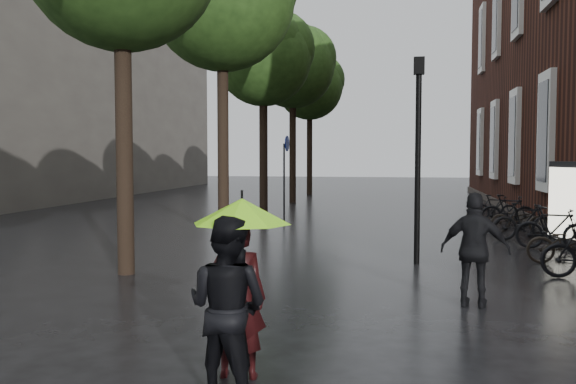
% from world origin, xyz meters
% --- Properties ---
extents(street_trees, '(4.33, 34.03, 8.91)m').
position_xyz_m(street_trees, '(-3.99, 15.91, 6.34)').
color(street_trees, black).
rests_on(street_trees, ground).
extents(person_burgundy, '(0.64, 0.45, 1.65)m').
position_xyz_m(person_burgundy, '(-0.56, 2.08, 0.82)').
color(person_burgundy, black).
rests_on(person_burgundy, ground).
extents(person_black, '(0.99, 0.86, 1.74)m').
position_xyz_m(person_black, '(-0.51, 1.54, 0.87)').
color(person_black, black).
rests_on(person_black, ground).
extents(lime_umbrella, '(0.99, 0.99, 1.46)m').
position_xyz_m(lime_umbrella, '(-0.44, 1.86, 1.75)').
color(lime_umbrella, black).
rests_on(lime_umbrella, ground).
extents(pedestrian_walking, '(1.08, 0.62, 1.74)m').
position_xyz_m(pedestrian_walking, '(2.22, 5.56, 0.87)').
color(pedestrian_walking, black).
rests_on(pedestrian_walking, ground).
extents(parked_bicycles, '(2.14, 14.19, 1.05)m').
position_xyz_m(parked_bicycles, '(4.60, 11.28, 0.48)').
color(parked_bicycles, black).
rests_on(parked_bicycles, ground).
extents(ad_lightbox, '(0.32, 1.42, 2.14)m').
position_xyz_m(ad_lightbox, '(5.29, 12.08, 1.07)').
color(ad_lightbox, black).
rests_on(ad_lightbox, ground).
extents(lamp_post, '(0.22, 0.22, 4.33)m').
position_xyz_m(lamp_post, '(1.47, 9.16, 2.63)').
color(lamp_post, black).
rests_on(lamp_post, ground).
extents(cycle_sign, '(0.16, 0.54, 2.97)m').
position_xyz_m(cycle_sign, '(-2.83, 17.05, 1.96)').
color(cycle_sign, '#262628').
rests_on(cycle_sign, ground).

